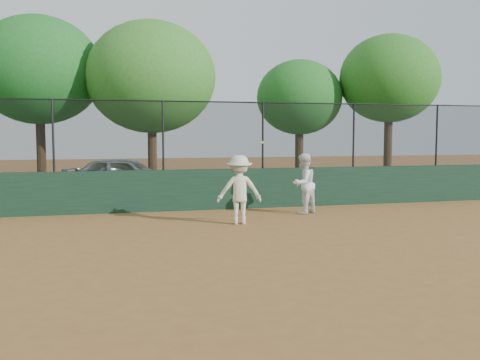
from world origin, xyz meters
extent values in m
plane|color=#8E5E2E|center=(0.00, 0.00, 0.00)|extent=(80.00, 80.00, 0.00)
cube|color=#183623|center=(0.00, 6.00, 0.60)|extent=(26.00, 0.20, 1.20)
cube|color=#2A4E18|center=(0.00, 12.00, 0.00)|extent=(36.00, 12.00, 0.01)
imported|color=#B5BBC0|center=(-1.42, 9.74, 0.73)|extent=(4.60, 2.90, 1.46)
imported|color=white|center=(3.25, 4.54, 0.85)|extent=(1.04, 0.98, 1.70)
imported|color=beige|center=(1.07, 3.31, 0.86)|extent=(1.18, 0.78, 1.72)
sphere|color=#D2E132|center=(1.54, 2.90, 2.04)|extent=(0.06, 0.06, 0.06)
cube|color=black|center=(0.00, 6.00, 2.20)|extent=(26.00, 0.02, 2.00)
cylinder|color=black|center=(0.00, 6.00, 3.18)|extent=(26.00, 0.04, 0.04)
cylinder|color=black|center=(-3.50, 6.00, 2.20)|extent=(0.06, 0.06, 2.00)
cylinder|color=black|center=(-0.50, 6.00, 2.20)|extent=(0.06, 0.06, 2.00)
cylinder|color=black|center=(2.50, 6.00, 2.20)|extent=(0.06, 0.06, 2.00)
cylinder|color=black|center=(5.50, 6.00, 2.20)|extent=(0.06, 0.06, 2.00)
cylinder|color=black|center=(8.50, 6.00, 2.20)|extent=(0.06, 0.06, 2.00)
cylinder|color=#3F2915|center=(-4.50, 12.69, 1.41)|extent=(0.36, 0.36, 2.82)
ellipsoid|color=#1A5B1E|center=(-4.50, 12.69, 4.69)|extent=(4.84, 4.40, 4.18)
cylinder|color=#4D321B|center=(-0.29, 11.61, 1.25)|extent=(0.36, 0.36, 2.49)
ellipsoid|color=#306B22|center=(-0.29, 11.61, 4.43)|extent=(5.01, 4.56, 4.33)
cylinder|color=#402A15|center=(6.12, 12.41, 1.19)|extent=(0.36, 0.36, 2.37)
ellipsoid|color=#1F5B1D|center=(6.12, 12.41, 3.82)|extent=(3.74, 3.40, 3.23)
cylinder|color=#472D19|center=(9.80, 11.32, 1.46)|extent=(0.36, 0.36, 2.93)
ellipsoid|color=#27611B|center=(9.80, 11.32, 4.60)|extent=(4.35, 3.95, 3.75)
camera|label=1|loc=(-2.24, -9.47, 2.25)|focal=40.00mm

